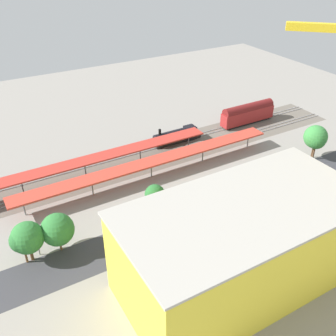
{
  "coord_description": "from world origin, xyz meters",
  "views": [
    {
      "loc": [
        32.77,
        55.88,
        49.39
      ],
      "look_at": [
        0.26,
        -1.19,
        9.05
      ],
      "focal_mm": 41.42,
      "sensor_mm": 36.0,
      "label": 1
    }
  ],
  "objects_px": {
    "parked_car_1": "(275,196)",
    "street_tree_3": "(27,238)",
    "platform_canopy_far": "(84,161)",
    "parked_car_5": "(177,236)",
    "street_tree_4": "(22,240)",
    "parked_car_3": "(228,214)",
    "construction_building": "(242,246)",
    "street_tree_0": "(57,229)",
    "platform_canopy_near": "(151,162)",
    "street_tree_1": "(155,195)",
    "street_tree_5": "(316,137)",
    "street_tree_2": "(316,140)",
    "passenger_coach": "(248,113)",
    "locomotive": "(178,136)",
    "traffic_light": "(36,237)",
    "parked_car_4": "(203,224)",
    "box_truck_0": "(207,209)",
    "parked_car_2": "(253,205)",
    "parked_car_0": "(295,188)"
  },
  "relations": [
    {
      "from": "construction_building",
      "to": "locomotive",
      "type": "bearing_deg",
      "value": -109.89
    },
    {
      "from": "locomotive",
      "to": "traffic_light",
      "type": "height_order",
      "value": "traffic_light"
    },
    {
      "from": "platform_canopy_far",
      "to": "box_truck_0",
      "type": "bearing_deg",
      "value": 121.4
    },
    {
      "from": "street_tree_4",
      "to": "parked_car_3",
      "type": "bearing_deg",
      "value": 169.28
    },
    {
      "from": "traffic_light",
      "to": "street_tree_1",
      "type": "bearing_deg",
      "value": 179.36
    },
    {
      "from": "street_tree_5",
      "to": "street_tree_1",
      "type": "bearing_deg",
      "value": 1.33
    },
    {
      "from": "parked_car_0",
      "to": "parked_car_1",
      "type": "bearing_deg",
      "value": 0.37
    },
    {
      "from": "parked_car_1",
      "to": "street_tree_3",
      "type": "relative_size",
      "value": 0.57
    },
    {
      "from": "street_tree_2",
      "to": "street_tree_3",
      "type": "relative_size",
      "value": 0.99
    },
    {
      "from": "parked_car_5",
      "to": "street_tree_2",
      "type": "xyz_separation_m",
      "value": [
        -45.13,
        -8.64,
        4.73
      ]
    },
    {
      "from": "platform_canopy_near",
      "to": "parked_car_5",
      "type": "height_order",
      "value": "platform_canopy_near"
    },
    {
      "from": "locomotive",
      "to": "parked_car_5",
      "type": "height_order",
      "value": "locomotive"
    },
    {
      "from": "passenger_coach",
      "to": "street_tree_3",
      "type": "distance_m",
      "value": 73.93
    },
    {
      "from": "street_tree_0",
      "to": "street_tree_5",
      "type": "relative_size",
      "value": 0.88
    },
    {
      "from": "platform_canopy_far",
      "to": "construction_building",
      "type": "relative_size",
      "value": 1.68
    },
    {
      "from": "parked_car_4",
      "to": "traffic_light",
      "type": "height_order",
      "value": "traffic_light"
    },
    {
      "from": "street_tree_1",
      "to": "street_tree_4",
      "type": "xyz_separation_m",
      "value": [
        25.57,
        0.47,
        -0.1
      ]
    },
    {
      "from": "parked_car_4",
      "to": "street_tree_0",
      "type": "relative_size",
      "value": 0.55
    },
    {
      "from": "street_tree_2",
      "to": "traffic_light",
      "type": "height_order",
      "value": "street_tree_2"
    },
    {
      "from": "street_tree_2",
      "to": "platform_canopy_far",
      "type": "bearing_deg",
      "value": -21.52
    },
    {
      "from": "street_tree_2",
      "to": "parked_car_3",
      "type": "bearing_deg",
      "value": 13.66
    },
    {
      "from": "platform_canopy_far",
      "to": "street_tree_5",
      "type": "xyz_separation_m",
      "value": [
        -52.87,
        19.95,
        1.8
      ]
    },
    {
      "from": "street_tree_3",
      "to": "street_tree_5",
      "type": "height_order",
      "value": "street_tree_5"
    },
    {
      "from": "passenger_coach",
      "to": "parked_car_5",
      "type": "xyz_separation_m",
      "value": [
        44.58,
        33.74,
        -2.52
      ]
    },
    {
      "from": "parked_car_1",
      "to": "parked_car_4",
      "type": "height_order",
      "value": "parked_car_4"
    },
    {
      "from": "platform_canopy_near",
      "to": "locomotive",
      "type": "bearing_deg",
      "value": -139.89
    },
    {
      "from": "parked_car_3",
      "to": "street_tree_2",
      "type": "distance_m",
      "value": 34.08
    },
    {
      "from": "construction_building",
      "to": "parked_car_5",
      "type": "bearing_deg",
      "value": -74.86
    },
    {
      "from": "locomotive",
      "to": "parked_car_3",
      "type": "height_order",
      "value": "locomotive"
    },
    {
      "from": "construction_building",
      "to": "box_truck_0",
      "type": "height_order",
      "value": "construction_building"
    },
    {
      "from": "parked_car_4",
      "to": "parked_car_5",
      "type": "bearing_deg",
      "value": 3.27
    },
    {
      "from": "street_tree_1",
      "to": "parked_car_4",
      "type": "bearing_deg",
      "value": 128.18
    },
    {
      "from": "construction_building",
      "to": "platform_canopy_near",
      "type": "bearing_deg",
      "value": -94.21
    },
    {
      "from": "parked_car_0",
      "to": "box_truck_0",
      "type": "relative_size",
      "value": 0.42
    },
    {
      "from": "platform_canopy_far",
      "to": "parked_car_5",
      "type": "relative_size",
      "value": 14.91
    },
    {
      "from": "parked_car_1",
      "to": "parked_car_2",
      "type": "relative_size",
      "value": 1.1
    },
    {
      "from": "construction_building",
      "to": "street_tree_0",
      "type": "bearing_deg",
      "value": -42.84
    },
    {
      "from": "locomotive",
      "to": "street_tree_2",
      "type": "xyz_separation_m",
      "value": [
        -24.8,
        25.1,
        3.68
      ]
    },
    {
      "from": "street_tree_3",
      "to": "street_tree_5",
      "type": "relative_size",
      "value": 0.9
    },
    {
      "from": "parked_car_0",
      "to": "parked_car_1",
      "type": "distance_m",
      "value": 5.86
    },
    {
      "from": "street_tree_0",
      "to": "street_tree_4",
      "type": "bearing_deg",
      "value": 0.6
    },
    {
      "from": "parked_car_3",
      "to": "platform_canopy_far",
      "type": "bearing_deg",
      "value": -55.51
    },
    {
      "from": "parked_car_3",
      "to": "street_tree_1",
      "type": "height_order",
      "value": "street_tree_1"
    },
    {
      "from": "parked_car_1",
      "to": "platform_canopy_near",
      "type": "bearing_deg",
      "value": -47.89
    },
    {
      "from": "box_truck_0",
      "to": "parked_car_3",
      "type": "bearing_deg",
      "value": 147.99
    },
    {
      "from": "street_tree_3",
      "to": "traffic_light",
      "type": "bearing_deg",
      "value": -158.64
    },
    {
      "from": "platform_canopy_near",
      "to": "parked_car_4",
      "type": "relative_size",
      "value": 15.05
    },
    {
      "from": "parked_car_4",
      "to": "street_tree_5",
      "type": "distance_m",
      "value": 40.67
    },
    {
      "from": "parked_car_0",
      "to": "parked_car_5",
      "type": "xyz_separation_m",
      "value": [
        30.88,
        0.7,
        -0.09
      ]
    },
    {
      "from": "passenger_coach",
      "to": "street_tree_1",
      "type": "height_order",
      "value": "street_tree_1"
    }
  ]
}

